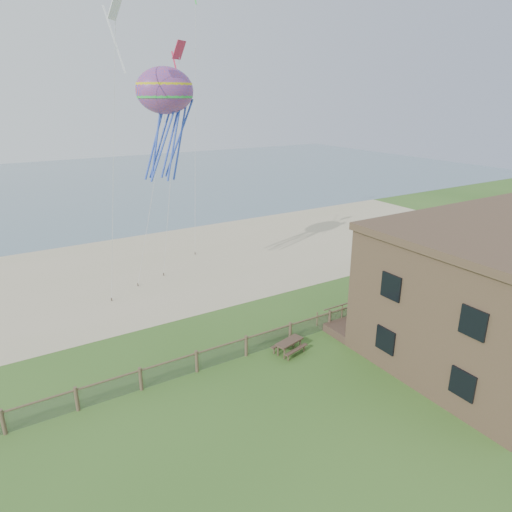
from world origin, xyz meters
The scene contains 9 objects.
ground centered at (0.00, 0.00, 0.00)m, with size 160.00×160.00×0.00m, color #355E20.
sand_beach centered at (0.00, 22.00, 0.00)m, with size 72.00×20.00×0.02m, color #BBB087.
ocean centered at (0.00, 66.00, 0.00)m, with size 160.00×68.00×0.02m, color slate.
chainlink_fence centered at (0.00, 6.00, 0.55)m, with size 36.20×0.20×1.25m, color brown, non-canonical shape.
motel_deck centered at (13.00, 5.00, 0.25)m, with size 15.00×2.00×0.50m, color brown.
picnic_table centered at (2.23, 5.00, 0.36)m, with size 1.73×1.31×0.73m, color brown, non-canonical shape.
octopus_kite centered at (-0.05, 15.87, 12.14)m, with size 3.65×2.58×7.51m, color #E64624, non-canonical shape.
kite_white centered at (-3.53, 13.24, 17.10)m, with size 1.08×0.70×2.90m, color white, non-canonical shape.
kite_red centered at (1.07, 15.91, 15.68)m, with size 1.19×0.70×2.78m, color #D22549, non-canonical shape.
Camera 1 is at (-11.17, -13.24, 13.71)m, focal length 32.00 mm.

